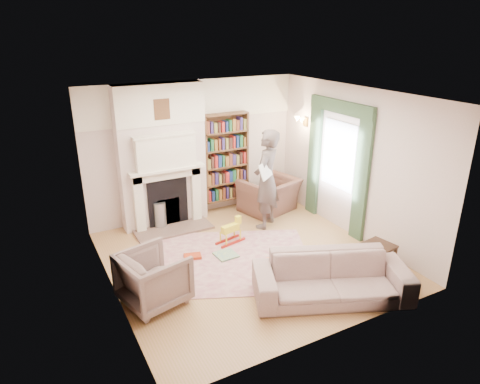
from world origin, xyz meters
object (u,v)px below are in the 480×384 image
armchair_left (154,278)px  man_reading (266,179)px  bookcase (226,157)px  rocking_horse (230,231)px  coffee_table (373,259)px  paraffin_heater (160,215)px  sofa (332,278)px  armchair_reading (269,195)px

armchair_left → man_reading: 3.17m
bookcase → rocking_horse: (-0.65, -1.48, -0.93)m
armchair_left → coffee_table: bearing=-118.5°
coffee_table → paraffin_heater: bearing=119.1°
man_reading → paraffin_heater: (-1.91, 0.88, -0.71)m
armchair_left → paraffin_heater: (0.85, 2.32, -0.12)m
armchair_left → coffee_table: (3.39, -0.87, -0.17)m
man_reading → rocking_horse: man_reading is taller
bookcase → man_reading: size_ratio=0.94×
bookcase → sofa: bearing=-91.6°
armchair_left → sofa: (2.33, -1.12, -0.07)m
coffee_table → rocking_horse: rocking_horse is taller
armchair_left → rocking_horse: size_ratio=1.57×
rocking_horse → sofa: bearing=-88.9°
bookcase → rocking_horse: 1.86m
armchair_reading → sofa: bearing=59.0°
coffee_table → man_reading: bearing=95.9°
man_reading → rocking_horse: (-0.97, -0.34, -0.74)m
bookcase → coffee_table: 3.71m
coffee_table → sofa: bearing=-176.2°
bookcase → paraffin_heater: bookcase is taller
paraffin_heater → man_reading: bearing=-24.7°
bookcase → armchair_left: bearing=-133.3°
rocking_horse → coffee_table: bearing=-63.6°
bookcase → armchair_reading: (0.77, -0.54, -0.81)m
coffee_table → rocking_horse: size_ratio=1.26×
armchair_reading → paraffin_heater: size_ratio=2.03×
man_reading → armchair_reading: bearing=-163.8°
bookcase → rocking_horse: size_ratio=3.33×
bookcase → armchair_left: 3.63m
man_reading → paraffin_heater: man_reading is taller
man_reading → coffee_table: bearing=68.3°
armchair_reading → paraffin_heater: bearing=-22.2°
sofa → paraffin_heater: (-1.48, 3.44, -0.06)m
bookcase → paraffin_heater: (-1.59, -0.27, -0.90)m
sofa → man_reading: (0.43, 2.56, 0.66)m
sofa → coffee_table: 1.09m
paraffin_heater → coffee_table: bearing=-51.5°
sofa → rocking_horse: size_ratio=4.07×
armchair_left → paraffin_heater: armchair_left is taller
armchair_reading → paraffin_heater: 2.38m
sofa → coffee_table: bearing=36.3°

